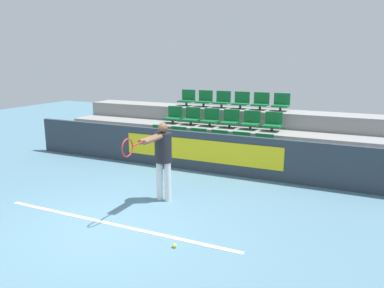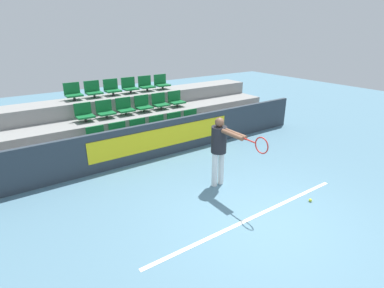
{
  "view_description": "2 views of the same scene",
  "coord_description": "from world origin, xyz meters",
  "px_view_note": "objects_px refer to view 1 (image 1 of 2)",
  "views": [
    {
      "loc": [
        3.79,
        -4.72,
        2.79
      ],
      "look_at": [
        0.4,
        2.55,
        0.97
      ],
      "focal_mm": 35.0,
      "sensor_mm": 36.0,
      "label": 1
    },
    {
      "loc": [
        -3.69,
        -3.13,
        3.34
      ],
      "look_at": [
        0.0,
        2.19,
        0.83
      ],
      "focal_mm": 28.0,
      "sensor_mm": 36.0,
      "label": 2
    }
  ],
  "objects_px": {
    "stadium_chair_2": "(197,139)",
    "tennis_ball": "(175,246)",
    "stadium_chair_7": "(192,117)",
    "stadium_chair_16": "(261,102)",
    "stadium_chair_12": "(187,99)",
    "stadium_chair_17": "(281,103)",
    "stadium_chair_6": "(174,116)",
    "stadium_chair_3": "(218,141)",
    "stadium_chair_15": "(241,101)",
    "stadium_chair_1": "(177,137)",
    "stadium_chair_8": "(211,119)",
    "stadium_chair_0": "(158,136)",
    "stadium_chair_9": "(230,120)",
    "stadium_chair_14": "(222,100)",
    "stadium_chair_5": "(263,146)",
    "stadium_chair_10": "(251,121)",
    "stadium_chair_13": "(204,100)",
    "tennis_player": "(162,154)",
    "stadium_chair_4": "(240,143)",
    "stadium_chair_11": "(273,123)"
  },
  "relations": [
    {
      "from": "stadium_chair_2",
      "to": "tennis_ball",
      "type": "distance_m",
      "value": 4.86
    },
    {
      "from": "stadium_chair_7",
      "to": "stadium_chair_16",
      "type": "height_order",
      "value": "stadium_chair_16"
    },
    {
      "from": "stadium_chair_12",
      "to": "stadium_chair_17",
      "type": "relative_size",
      "value": 1.0
    },
    {
      "from": "stadium_chair_12",
      "to": "tennis_ball",
      "type": "bearing_deg",
      "value": -65.87
    },
    {
      "from": "stadium_chair_6",
      "to": "stadium_chair_16",
      "type": "xyz_separation_m",
      "value": [
        2.44,
        0.96,
        0.44
      ]
    },
    {
      "from": "stadium_chair_3",
      "to": "stadium_chair_15",
      "type": "relative_size",
      "value": 1.0
    },
    {
      "from": "stadium_chair_1",
      "to": "stadium_chair_8",
      "type": "distance_m",
      "value": 1.22
    },
    {
      "from": "stadium_chair_0",
      "to": "stadium_chair_15",
      "type": "distance_m",
      "value": 2.8
    },
    {
      "from": "stadium_chair_9",
      "to": "stadium_chair_14",
      "type": "height_order",
      "value": "stadium_chair_14"
    },
    {
      "from": "stadium_chair_0",
      "to": "stadium_chair_8",
      "type": "distance_m",
      "value": 1.62
    },
    {
      "from": "stadium_chair_5",
      "to": "stadium_chair_6",
      "type": "bearing_deg",
      "value": 162.53
    },
    {
      "from": "stadium_chair_17",
      "to": "stadium_chair_2",
      "type": "bearing_deg",
      "value": -133.63
    },
    {
      "from": "stadium_chair_0",
      "to": "tennis_ball",
      "type": "distance_m",
      "value": 5.4
    },
    {
      "from": "stadium_chair_10",
      "to": "stadium_chair_9",
      "type": "bearing_deg",
      "value": 180.0
    },
    {
      "from": "stadium_chair_9",
      "to": "stadium_chair_13",
      "type": "xyz_separation_m",
      "value": [
        -1.22,
        0.96,
        0.44
      ]
    },
    {
      "from": "stadium_chair_1",
      "to": "stadium_chair_17",
      "type": "bearing_deg",
      "value": 38.2
    },
    {
      "from": "stadium_chair_1",
      "to": "stadium_chair_17",
      "type": "distance_m",
      "value": 3.23
    },
    {
      "from": "stadium_chair_6",
      "to": "tennis_player",
      "type": "xyz_separation_m",
      "value": [
        1.78,
        -3.89,
        -0.11
      ]
    },
    {
      "from": "stadium_chair_4",
      "to": "stadium_chair_11",
      "type": "height_order",
      "value": "stadium_chair_11"
    },
    {
      "from": "stadium_chair_3",
      "to": "stadium_chair_10",
      "type": "relative_size",
      "value": 1.0
    },
    {
      "from": "stadium_chair_5",
      "to": "stadium_chair_8",
      "type": "distance_m",
      "value": 2.12
    },
    {
      "from": "stadium_chair_2",
      "to": "stadium_chair_7",
      "type": "height_order",
      "value": "stadium_chair_7"
    },
    {
      "from": "stadium_chair_7",
      "to": "stadium_chair_15",
      "type": "relative_size",
      "value": 1.0
    },
    {
      "from": "stadium_chair_3",
      "to": "stadium_chair_2",
      "type": "bearing_deg",
      "value": 180.0
    },
    {
      "from": "stadium_chair_3",
      "to": "stadium_chair_11",
      "type": "height_order",
      "value": "stadium_chair_11"
    },
    {
      "from": "stadium_chair_6",
      "to": "tennis_player",
      "type": "distance_m",
      "value": 4.27
    },
    {
      "from": "stadium_chair_4",
      "to": "stadium_chair_11",
      "type": "xyz_separation_m",
      "value": [
        0.61,
        0.96,
        0.44
      ]
    },
    {
      "from": "stadium_chair_6",
      "to": "stadium_chair_13",
      "type": "relative_size",
      "value": 1.0
    },
    {
      "from": "stadium_chair_6",
      "to": "stadium_chair_16",
      "type": "relative_size",
      "value": 1.0
    },
    {
      "from": "stadium_chair_0",
      "to": "stadium_chair_6",
      "type": "distance_m",
      "value": 1.06
    },
    {
      "from": "stadium_chair_12",
      "to": "stadium_chair_4",
      "type": "bearing_deg",
      "value": -38.2
    },
    {
      "from": "stadium_chair_0",
      "to": "stadium_chair_5",
      "type": "xyz_separation_m",
      "value": [
        3.06,
        0.0,
        0.0
      ]
    },
    {
      "from": "stadium_chair_8",
      "to": "stadium_chair_17",
      "type": "bearing_deg",
      "value": 27.68
    },
    {
      "from": "stadium_chair_1",
      "to": "stadium_chair_10",
      "type": "bearing_deg",
      "value": 27.68
    },
    {
      "from": "stadium_chair_11",
      "to": "stadium_chair_13",
      "type": "height_order",
      "value": "stadium_chair_13"
    },
    {
      "from": "stadium_chair_7",
      "to": "tennis_player",
      "type": "distance_m",
      "value": 4.06
    },
    {
      "from": "stadium_chair_5",
      "to": "stadium_chair_9",
      "type": "height_order",
      "value": "stadium_chair_9"
    },
    {
      "from": "stadium_chair_14",
      "to": "stadium_chair_15",
      "type": "bearing_deg",
      "value": 0.0
    },
    {
      "from": "stadium_chair_14",
      "to": "stadium_chair_13",
      "type": "bearing_deg",
      "value": 180.0
    },
    {
      "from": "stadium_chair_15",
      "to": "stadium_chair_16",
      "type": "distance_m",
      "value": 0.61
    },
    {
      "from": "stadium_chair_14",
      "to": "stadium_chair_17",
      "type": "relative_size",
      "value": 1.0
    },
    {
      "from": "stadium_chair_0",
      "to": "stadium_chair_2",
      "type": "height_order",
      "value": "same"
    },
    {
      "from": "stadium_chair_0",
      "to": "stadium_chair_13",
      "type": "distance_m",
      "value": 2.2
    },
    {
      "from": "stadium_chair_8",
      "to": "stadium_chair_11",
      "type": "height_order",
      "value": "same"
    },
    {
      "from": "stadium_chair_9",
      "to": "stadium_chair_14",
      "type": "relative_size",
      "value": 1.0
    },
    {
      "from": "stadium_chair_5",
      "to": "stadium_chair_7",
      "type": "bearing_deg",
      "value": 158.53
    },
    {
      "from": "stadium_chair_0",
      "to": "stadium_chair_11",
      "type": "distance_m",
      "value": 3.23
    },
    {
      "from": "stadium_chair_7",
      "to": "tennis_player",
      "type": "xyz_separation_m",
      "value": [
        1.16,
        -3.89,
        -0.11
      ]
    },
    {
      "from": "stadium_chair_10",
      "to": "stadium_chair_1",
      "type": "bearing_deg",
      "value": -152.32
    },
    {
      "from": "stadium_chair_13",
      "to": "tennis_ball",
      "type": "height_order",
      "value": "stadium_chair_13"
    }
  ]
}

